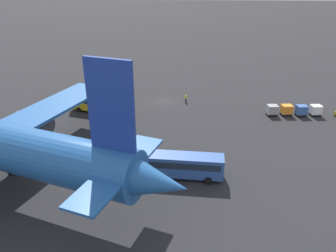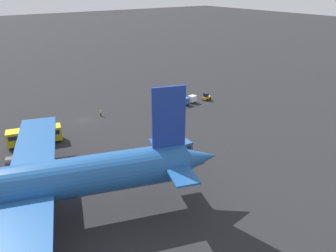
# 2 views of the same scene
# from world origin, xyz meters

# --- Properties ---
(ground_plane) EXTENTS (600.00, 600.00, 0.00)m
(ground_plane) POSITION_xyz_m (0.00, 0.00, 0.00)
(ground_plane) COLOR #232326
(shuttle_bus_near) EXTENTS (10.88, 5.28, 3.34)m
(shuttle_bus_near) POSITION_xyz_m (12.82, 6.35, 2.00)
(shuttle_bus_near) COLOR gold
(shuttle_bus_near) RESTS_ON ground
(shuttle_bus_far) EXTENTS (10.27, 3.28, 3.26)m
(shuttle_bus_far) POSITION_xyz_m (-4.79, 28.16, 1.95)
(shuttle_bus_far) COLOR #2D5199
(shuttle_bus_far) RESTS_ON ground
(worker_person) EXTENTS (0.38, 0.38, 1.74)m
(worker_person) POSITION_xyz_m (-4.47, 0.15, 0.87)
(worker_person) COLOR #1E1E2D
(worker_person) RESTS_ON ground
(cargo_cart_white) EXTENTS (2.19, 1.92, 2.06)m
(cargo_cart_white) POSITION_xyz_m (-29.25, 5.60, 1.19)
(cargo_cart_white) COLOR #38383D
(cargo_cart_white) RESTS_ON ground
(cargo_cart_blue) EXTENTS (2.19, 1.92, 2.06)m
(cargo_cart_blue) POSITION_xyz_m (-26.50, 5.88, 1.19)
(cargo_cart_blue) COLOR #38383D
(cargo_cart_blue) RESTS_ON ground
(cargo_cart_orange) EXTENTS (2.19, 1.92, 2.06)m
(cargo_cart_orange) POSITION_xyz_m (-23.75, 5.81, 1.19)
(cargo_cart_orange) COLOR #38383D
(cargo_cart_orange) RESTS_ON ground
(cargo_cart_grey) EXTENTS (2.19, 1.92, 2.06)m
(cargo_cart_grey) POSITION_xyz_m (-21.00, 6.11, 1.19)
(cargo_cart_grey) COLOR #38383D
(cargo_cart_grey) RESTS_ON ground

